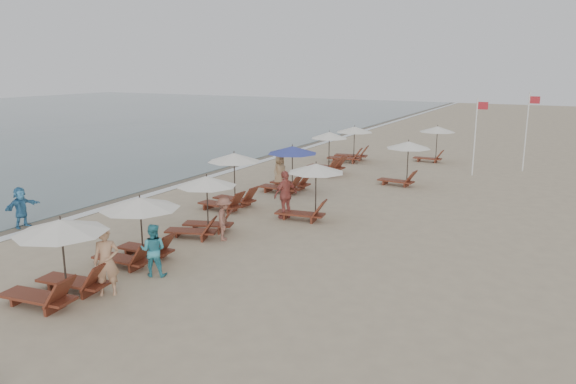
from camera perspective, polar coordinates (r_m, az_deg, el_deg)
The scene contains 21 objects.
ground at distance 15.16m, azimuth 1.28°, elevation -10.05°, with size 160.00×160.00×0.00m, color tan.
wet_sand_band at distance 29.83m, azimuth -11.85°, elevation 1.25°, with size 3.20×140.00×0.01m, color #6B5E4C.
foam_line at distance 29.04m, azimuth -9.86°, elevation 1.03°, with size 0.50×140.00×0.02m, color white.
lounger_station_0 at distance 15.31m, azimuth -22.74°, elevation -6.45°, with size 2.69×2.35×2.19m.
lounger_station_1 at distance 17.38m, azimuth -15.39°, elevation -3.48°, with size 2.59×2.41×2.08m.
lounger_station_2 at distance 19.77m, azimuth -8.81°, elevation -1.29°, with size 2.45×2.23×2.15m.
lounger_station_3 at distance 23.30m, azimuth -6.02°, elevation 1.14°, with size 2.56×2.23×2.38m.
lounger_station_4 at distance 26.37m, azimuth 0.01°, elevation 2.50°, with size 2.68×2.41×2.20m.
lounger_station_5 at distance 30.75m, azimuth 3.73°, elevation 3.73°, with size 2.64×2.14×2.36m.
lounger_station_6 at distance 34.97m, azimuth 6.45°, elevation 4.91°, with size 2.73×2.31×2.20m.
inland_station_0 at distance 21.41m, azimuth 2.23°, elevation 0.73°, with size 2.68×2.24×2.22m.
inland_station_1 at distance 28.23m, azimuth 11.90°, elevation 3.59°, with size 2.57×2.24×2.22m.
inland_station_2 at distance 35.68m, azimuth 14.88°, elevation 5.41°, with size 2.49×2.24×2.22m.
beachgoer_near at distance 15.29m, azimuth -18.25°, elevation -6.85°, with size 0.67×0.44×1.83m, color tan.
beachgoer_mid_a at distance 16.30m, azimuth -13.77°, elevation -5.85°, with size 0.75×0.58×1.54m, color teal.
beachgoer_mid_b at distance 19.13m, azimuth -6.63°, elevation -2.76°, with size 0.99×0.57×1.53m, color brown.
beachgoer_far_a at distance 21.68m, azimuth -0.25°, elevation -0.28°, with size 1.12×0.47×1.91m, color #A94C43.
beachgoer_far_b at distance 27.29m, azimuth -0.87°, elevation 2.18°, with size 0.80×0.52×1.63m, color #A58259.
waterline_walker at distance 22.79m, azimuth -25.89°, elevation -1.43°, with size 1.43×0.46×1.54m, color teal.
flag_pole_near at distance 31.69m, azimuth 18.86°, elevation 5.80°, with size 0.59×0.08×4.22m.
flag_pole_far at distance 33.99m, azimuth 23.50°, elevation 6.07°, with size 0.60×0.08×4.45m.
Camera 1 is at (6.15, -12.52, 5.93)m, focal length 34.39 mm.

